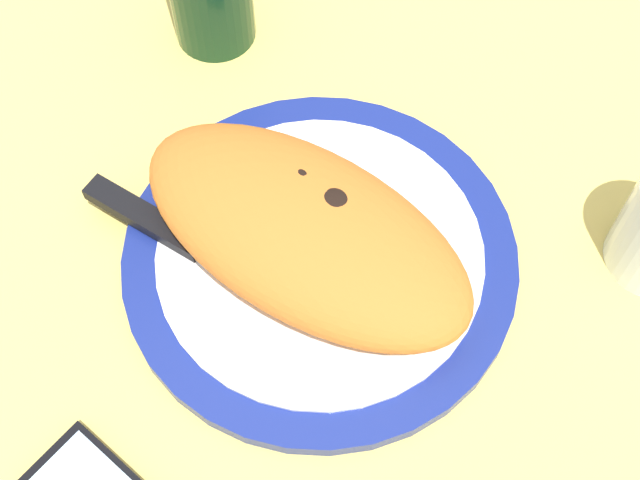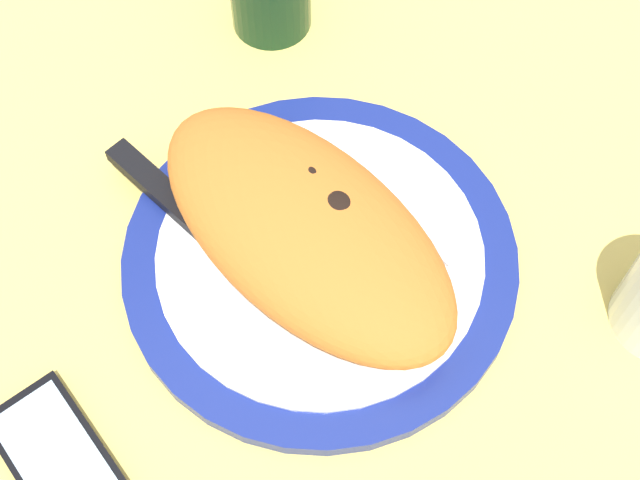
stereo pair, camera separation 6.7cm
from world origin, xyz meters
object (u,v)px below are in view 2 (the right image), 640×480
object	(u,v)px
knife	(181,208)
calzone	(306,229)
fork	(351,189)
smartphone	(56,455)
plate	(320,258)

from	to	relation	value
knife	calzone	bearing A→B (deg)	-144.91
fork	calzone	bearing A→B (deg)	110.67
calzone	smartphone	world-z (taller)	calzone
smartphone	plate	bearing A→B (deg)	-85.87
calzone	knife	size ratio (longest dim) A/B	1.29
plate	calzone	xyz separation A→B (cm)	(0.89, 0.70, 4.09)
fork	smartphone	distance (cm)	30.12
plate	knife	distance (cm)	11.80
calzone	fork	xyz separation A→B (cm)	(2.30, -6.09, -2.96)
plate	calzone	size ratio (longest dim) A/B	1.05
calzone	smartphone	size ratio (longest dim) A/B	2.64
calzone	knife	bearing A→B (deg)	35.09
plate	fork	distance (cm)	6.36
plate	knife	world-z (taller)	knife
fork	knife	bearing A→B (deg)	62.40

